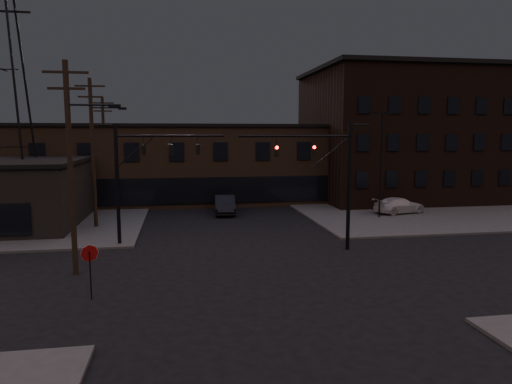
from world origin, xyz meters
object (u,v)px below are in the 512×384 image
at_px(traffic_signal_far, 137,170).
at_px(parked_car_lot_b, 399,205).
at_px(parked_car_lot_a, 395,205).
at_px(stop_sign, 90,259).
at_px(car_crossing, 225,204).
at_px(traffic_signal_near, 332,173).

distance_m(traffic_signal_far, parked_car_lot_b, 24.04).
height_order(traffic_signal_far, parked_car_lot_a, traffic_signal_far).
height_order(traffic_signal_far, stop_sign, traffic_signal_far).
bearing_deg(car_crossing, parked_car_lot_b, -7.91).
relative_size(traffic_signal_far, parked_car_lot_b, 1.63).
xyz_separation_m(traffic_signal_near, parked_car_lot_b, (10.34, 11.13, -4.07)).
relative_size(traffic_signal_near, traffic_signal_far, 1.00).
xyz_separation_m(traffic_signal_near, stop_sign, (-13.36, -6.49, -3.09)).
height_order(parked_car_lot_a, car_crossing, car_crossing).
distance_m(traffic_signal_near, stop_sign, 15.17).
distance_m(stop_sign, parked_car_lot_a, 29.55).
relative_size(traffic_signal_far, stop_sign, 3.23).
distance_m(stop_sign, parked_car_lot_b, 29.54).
bearing_deg(traffic_signal_far, parked_car_lot_b, 18.80).
bearing_deg(traffic_signal_far, parked_car_lot_a, 19.76).
height_order(traffic_signal_far, car_crossing, traffic_signal_far).
bearing_deg(parked_car_lot_b, traffic_signal_far, 95.46).
xyz_separation_m(traffic_signal_far, parked_car_lot_a, (22.17, 7.97, -4.16)).
relative_size(parked_car_lot_b, car_crossing, 0.95).
relative_size(traffic_signal_near, car_crossing, 1.54).
height_order(traffic_signal_near, car_crossing, traffic_signal_near).
distance_m(traffic_signal_near, parked_car_lot_a, 15.81).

